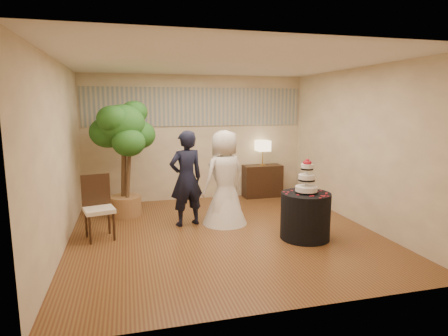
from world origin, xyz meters
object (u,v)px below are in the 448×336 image
object	(u,v)px
groom	(186,179)
table_lamp	(263,153)
bride	(225,177)
wedding_cake	(307,176)
side_chair	(99,208)
console	(262,181)
ficus_tree	(124,158)
cake_table	(305,216)

from	to	relation	value
groom	table_lamp	size ratio (longest dim) A/B	2.94
groom	bride	world-z (taller)	bride
bride	wedding_cake	size ratio (longest dim) A/B	3.09
groom	wedding_cake	xyz separation A→B (m)	(1.74, -1.17, 0.18)
bride	side_chair	world-z (taller)	bride
groom	wedding_cake	size ratio (longest dim) A/B	3.08
console	side_chair	size ratio (longest dim) A/B	0.87
table_lamp	side_chair	xyz separation A→B (m)	(-3.53, -2.03, -0.53)
bride	table_lamp	distance (m)	2.23
bride	ficus_tree	size ratio (longest dim) A/B	0.75
groom	bride	xyz separation A→B (m)	(0.68, -0.08, 0.00)
cake_table	side_chair	distance (m)	3.32
bride	groom	bearing A→B (deg)	-28.48
wedding_cake	table_lamp	distance (m)	2.85
groom	console	world-z (taller)	groom
groom	ficus_tree	world-z (taller)	ficus_tree
wedding_cake	bride	bearing A→B (deg)	134.28
cake_table	table_lamp	distance (m)	2.93
table_lamp	groom	bearing A→B (deg)	-141.06
cake_table	table_lamp	size ratio (longest dim) A/B	1.37
cake_table	wedding_cake	xyz separation A→B (m)	(0.00, 0.00, 0.65)
wedding_cake	table_lamp	size ratio (longest dim) A/B	0.95
cake_table	ficus_tree	bearing A→B (deg)	144.11
bride	cake_table	bearing A→B (deg)	112.51
table_lamp	wedding_cake	bearing A→B (deg)	-96.33
wedding_cake	side_chair	distance (m)	3.35
wedding_cake	ficus_tree	size ratio (longest dim) A/B	0.24
bride	wedding_cake	xyz separation A→B (m)	(1.06, -1.09, 0.18)
side_chair	console	bearing A→B (deg)	16.04
bride	wedding_cake	world-z (taller)	bride
cake_table	console	xyz separation A→B (m)	(0.31, 2.83, -0.00)
console	side_chair	distance (m)	4.07
ficus_tree	bride	bearing A→B (deg)	-28.40
console	ficus_tree	xyz separation A→B (m)	(-3.13, -0.80, 0.76)
table_lamp	side_chair	size ratio (longest dim) A/B	0.56
groom	ficus_tree	xyz separation A→B (m)	(-1.07, 0.87, 0.28)
side_chair	ficus_tree	bearing A→B (deg)	58.13
groom	ficus_tree	distance (m)	1.41
ficus_tree	console	bearing A→B (deg)	14.28
groom	wedding_cake	distance (m)	2.11
console	side_chair	xyz separation A→B (m)	(-3.53, -2.03, 0.14)
groom	side_chair	distance (m)	1.55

